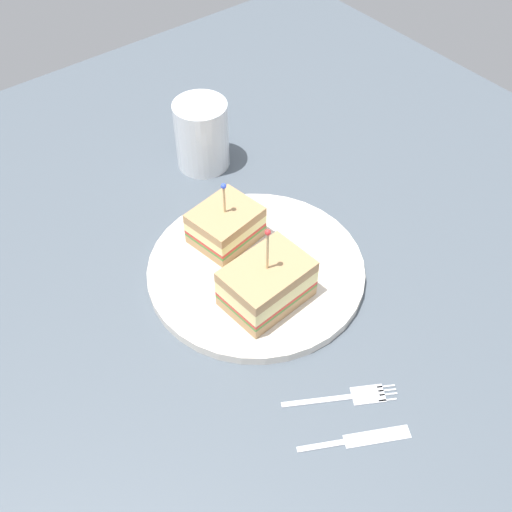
# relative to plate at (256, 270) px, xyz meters

# --- Properties ---
(ground_plane) EXTENTS (1.20, 1.20, 0.02)m
(ground_plane) POSITION_rel_plate_xyz_m (0.00, 0.00, -0.02)
(ground_plane) COLOR #4C5660
(plate) EXTENTS (0.27, 0.27, 0.01)m
(plate) POSITION_rel_plate_xyz_m (0.00, 0.00, 0.00)
(plate) COLOR silver
(plate) RESTS_ON ground_plane
(sandwich_half_front) EXTENTS (0.08, 0.09, 0.09)m
(sandwich_half_front) POSITION_rel_plate_xyz_m (0.06, -0.00, 0.03)
(sandwich_half_front) COLOR tan
(sandwich_half_front) RESTS_ON plate
(sandwich_half_back) EXTENTS (0.08, 0.11, 0.12)m
(sandwich_half_back) POSITION_rel_plate_xyz_m (-0.05, 0.02, 0.04)
(sandwich_half_back) COLOR tan
(sandwich_half_back) RESTS_ON plate
(drink_glass) EXTENTS (0.08, 0.08, 0.10)m
(drink_glass) POSITION_rel_plate_xyz_m (0.22, -0.07, 0.04)
(drink_glass) COLOR gold
(drink_glass) RESTS_ON ground_plane
(fork) EXTENTS (0.07, 0.12, 0.00)m
(fork) POSITION_rel_plate_xyz_m (-0.20, 0.03, -0.00)
(fork) COLOR silver
(fork) RESTS_ON ground_plane
(knife) EXTENTS (0.07, 0.11, 0.00)m
(knife) POSITION_rel_plate_xyz_m (-0.25, 0.06, -0.00)
(knife) COLOR silver
(knife) RESTS_ON ground_plane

